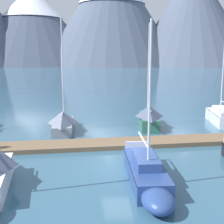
{
  "coord_description": "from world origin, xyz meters",
  "views": [
    {
      "loc": [
        -2.69,
        -16.15,
        6.15
      ],
      "look_at": [
        0.0,
        6.0,
        2.0
      ],
      "focal_mm": 48.94,
      "sensor_mm": 36.0,
      "label": 1
    }
  ],
  "objects_px": {
    "sailboat_mid_dock_port": "(64,121)",
    "sailboat_end_of_dock": "(220,115)",
    "sailboat_mid_dock_starboard": "(147,174)",
    "sailboat_far_berth": "(148,116)"
  },
  "relations": [
    {
      "from": "sailboat_mid_dock_port",
      "to": "sailboat_end_of_dock",
      "type": "relative_size",
      "value": 1.09
    },
    {
      "from": "sailboat_mid_dock_port",
      "to": "sailboat_mid_dock_starboard",
      "type": "distance_m",
      "value": 12.32
    },
    {
      "from": "sailboat_far_berth",
      "to": "sailboat_mid_dock_starboard",
      "type": "bearing_deg",
      "value": -103.77
    },
    {
      "from": "sailboat_mid_dock_port",
      "to": "sailboat_far_berth",
      "type": "distance_m",
      "value": 7.33
    },
    {
      "from": "sailboat_mid_dock_starboard",
      "to": "sailboat_far_berth",
      "type": "height_order",
      "value": "sailboat_far_berth"
    },
    {
      "from": "sailboat_mid_dock_starboard",
      "to": "sailboat_mid_dock_port",
      "type": "bearing_deg",
      "value": 110.71
    },
    {
      "from": "sailboat_end_of_dock",
      "to": "sailboat_mid_dock_port",
      "type": "bearing_deg",
      "value": -173.86
    },
    {
      "from": "sailboat_mid_dock_starboard",
      "to": "sailboat_end_of_dock",
      "type": "distance_m",
      "value": 16.48
    },
    {
      "from": "sailboat_far_berth",
      "to": "sailboat_end_of_dock",
      "type": "bearing_deg",
      "value": 8.04
    },
    {
      "from": "sailboat_mid_dock_starboard",
      "to": "sailboat_far_berth",
      "type": "bearing_deg",
      "value": 76.23
    }
  ]
}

